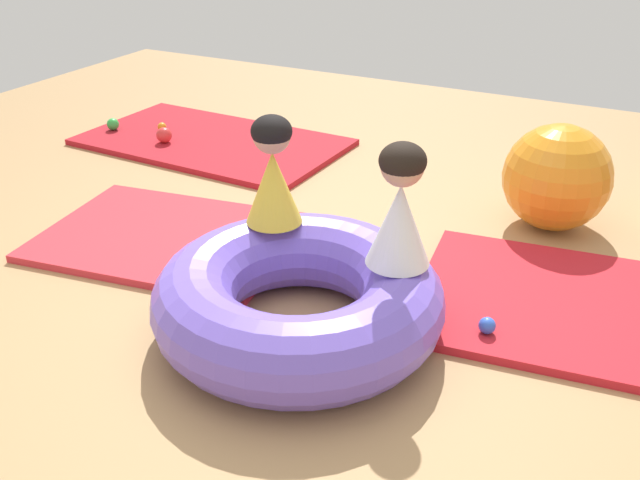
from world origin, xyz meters
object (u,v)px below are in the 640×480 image
child_in_white (400,206)px  play_ball_pink (213,263)px  play_ball_orange (162,127)px  play_ball_red (164,135)px  exercise_ball_large (557,177)px  play_ball_blue (487,325)px  inflatable_cushion (298,299)px  child_in_yellow (273,171)px  play_ball_green (113,124)px

child_in_white → play_ball_pink: size_ratio=7.24×
play_ball_orange → play_ball_red: 0.26m
child_in_white → exercise_ball_large: child_in_white is taller
child_in_white → play_ball_blue: size_ratio=7.07×
play_ball_red → exercise_ball_large: exercise_ball_large is taller
inflatable_cushion → child_in_yellow: child_in_yellow is taller
inflatable_cushion → play_ball_orange: size_ratio=19.01×
child_in_yellow → play_ball_red: 2.16m
play_ball_green → exercise_ball_large: (3.19, -0.07, 0.20)m
inflatable_cushion → play_ball_green: (-2.46, 1.62, -0.09)m
child_in_yellow → play_ball_red: size_ratio=4.53×
child_in_yellow → exercise_ball_large: size_ratio=0.85×
inflatable_cushion → play_ball_pink: 0.65m
inflatable_cushion → play_ball_red: (-1.95, 1.58, -0.08)m
play_ball_orange → exercise_ball_large: (2.85, -0.22, 0.22)m
play_ball_blue → exercise_ball_large: exercise_ball_large is taller
child_in_yellow → play_ball_blue: child_in_yellow is taller
play_ball_red → play_ball_green: bearing=174.8°
play_ball_green → child_in_yellow: bearing=-31.5°
play_ball_pink → play_ball_red: bearing=135.1°
child_in_yellow → play_ball_pink: bearing=107.8°
child_in_white → play_ball_pink: (-0.96, 0.05, -0.52)m
play_ball_red → child_in_yellow: bearing=-37.6°
inflatable_cushion → exercise_ball_large: 1.72m
play_ball_green → exercise_ball_large: exercise_ball_large is taller
play_ball_pink → play_ball_green: 2.32m
inflatable_cushion → child_in_white: bearing=28.3°
play_ball_pink → play_ball_green: (-1.86, 1.39, 0.01)m
inflatable_cushion → child_in_yellow: (-0.28, 0.29, 0.41)m
child_in_white → play_ball_red: child_in_white is taller
child_in_yellow → inflatable_cushion: bearing=-128.1°
play_ball_pink → exercise_ball_large: exercise_ball_large is taller
child_in_yellow → play_ball_blue: size_ratio=6.88×
inflatable_cushion → child_in_yellow: bearing=133.7°
play_ball_pink → play_ball_orange: size_ratio=1.10×
inflatable_cushion → play_ball_red: size_ratio=11.13×
child_in_white → play_ball_blue: child_in_white is taller
child_in_white → play_ball_pink: bearing=-115.6°
inflatable_cushion → play_ball_blue: bearing=23.8°
play_ball_orange → play_ball_pink: bearing=-45.3°
play_ball_green → play_ball_blue: size_ratio=1.22×
play_ball_pink → exercise_ball_large: bearing=44.7°
play_ball_green → play_ball_blue: bearing=-22.4°
play_ball_orange → play_ball_blue: play_ball_blue is taller
child_in_white → child_in_yellow: (-0.63, 0.10, -0.01)m
inflatable_cushion → play_ball_pink: inflatable_cushion is taller
child_in_white → play_ball_blue: bearing=86.1°
exercise_ball_large → play_ball_orange: bearing=175.6°
play_ball_green → play_ball_red: size_ratio=0.80×
inflatable_cushion → play_ball_blue: inflatable_cushion is taller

